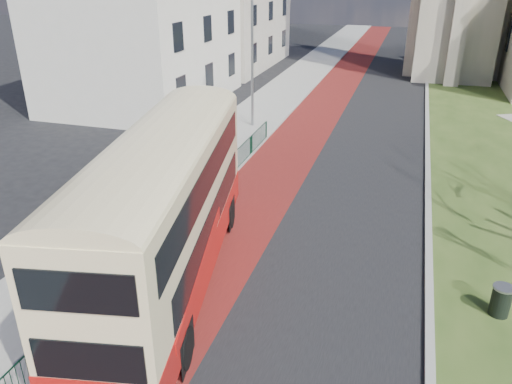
% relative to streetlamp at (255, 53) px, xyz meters
% --- Properties ---
extents(ground, '(160.00, 160.00, 0.00)m').
position_rel_streetlamp_xyz_m(ground, '(4.35, -18.00, -4.59)').
color(ground, black).
rests_on(ground, ground).
extents(road_carriageway, '(9.00, 120.00, 0.01)m').
position_rel_streetlamp_xyz_m(road_carriageway, '(5.85, 2.00, -4.59)').
color(road_carriageway, black).
rests_on(road_carriageway, ground).
extents(bus_lane, '(3.40, 120.00, 0.01)m').
position_rel_streetlamp_xyz_m(bus_lane, '(3.15, 2.00, -4.59)').
color(bus_lane, '#591414').
rests_on(bus_lane, ground).
extents(pavement_west, '(4.00, 120.00, 0.12)m').
position_rel_streetlamp_xyz_m(pavement_west, '(-0.65, 2.00, -4.53)').
color(pavement_west, gray).
rests_on(pavement_west, ground).
extents(kerb_west, '(0.25, 120.00, 0.13)m').
position_rel_streetlamp_xyz_m(kerb_west, '(1.35, 2.00, -4.53)').
color(kerb_west, '#999993').
rests_on(kerb_west, ground).
extents(kerb_east, '(0.25, 80.00, 0.13)m').
position_rel_streetlamp_xyz_m(kerb_east, '(10.45, 4.00, -4.53)').
color(kerb_east, '#999993').
rests_on(kerb_east, ground).
extents(pedestrian_railing, '(0.07, 24.00, 1.12)m').
position_rel_streetlamp_xyz_m(pedestrian_railing, '(1.40, -14.00, -4.04)').
color(pedestrian_railing, '#0B3120').
rests_on(pedestrian_railing, ground).
extents(street_block_near, '(10.30, 14.30, 13.00)m').
position_rel_streetlamp_xyz_m(street_block_near, '(-9.65, 4.00, 1.92)').
color(street_block_near, silver).
rests_on(street_block_near, ground).
extents(street_block_far, '(10.30, 16.30, 11.50)m').
position_rel_streetlamp_xyz_m(street_block_far, '(-9.65, 20.00, 1.17)').
color(street_block_far, '#BDB1A0').
rests_on(street_block_far, ground).
extents(streetlamp, '(2.13, 0.18, 8.00)m').
position_rel_streetlamp_xyz_m(streetlamp, '(0.00, 0.00, 0.00)').
color(streetlamp, gray).
rests_on(streetlamp, pavement_west).
extents(bus, '(4.93, 11.98, 4.88)m').
position_rel_streetlamp_xyz_m(bus, '(2.57, -17.09, -1.81)').
color(bus, '#B41310').
rests_on(bus, ground).
extents(litter_bin, '(0.77, 0.77, 0.95)m').
position_rel_streetlamp_xyz_m(litter_bin, '(12.35, -15.78, -4.07)').
color(litter_bin, black).
rests_on(litter_bin, grass_green).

